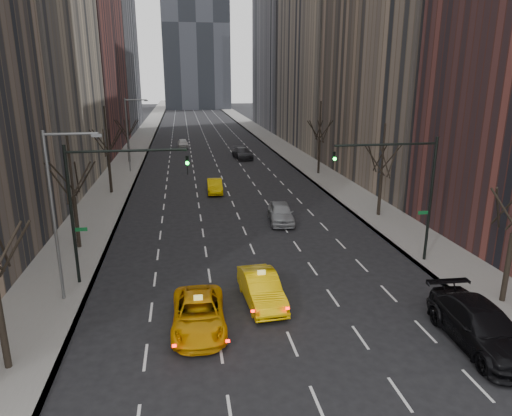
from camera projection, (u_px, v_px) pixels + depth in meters
name	position (u px, v px, depth m)	size (l,w,h in m)	color
ground	(317.00, 404.00, 16.87)	(400.00, 400.00, 0.00)	black
sidewalk_left	(139.00, 144.00, 81.38)	(4.50, 320.00, 0.15)	slate
sidewalk_right	(273.00, 141.00, 85.14)	(4.50, 320.00, 0.15)	slate
bld_left_far	(65.00, 7.00, 70.10)	(14.00, 28.00, 44.00)	brown
tree_lw_b	(74.00, 198.00, 31.08)	(3.36, 3.50, 7.82)	black
tree_lw_c	(108.00, 155.00, 46.17)	(3.36, 3.50, 8.74)	black
tree_lw_d	(128.00, 137.00, 63.38)	(3.36, 3.50, 7.36)	black
tree_rw_b	(381.00, 174.00, 38.55)	(3.36, 3.50, 7.82)	black
tree_rw_c	(319.00, 142.00, 55.54)	(3.36, 3.50, 8.74)	black
traffic_mast_left	(101.00, 192.00, 25.34)	(6.69, 0.39, 8.00)	black
traffic_mast_right	(407.00, 181.00, 28.13)	(6.69, 0.39, 8.00)	black
streetlight_near	(59.00, 200.00, 23.14)	(2.83, 0.22, 9.00)	slate
streetlight_far	(130.00, 128.00, 56.35)	(2.83, 0.22, 9.00)	slate
taxi_suv	(199.00, 314.00, 21.75)	(2.50, 5.43, 1.51)	orange
taxi_sedan	(261.00, 288.00, 24.22)	(1.74, 4.98, 1.64)	#FFC405
silver_sedan_ahead	(281.00, 213.00, 37.75)	(1.96, 4.86, 1.66)	#919498
parked_suv_black	(481.00, 326.00, 20.36)	(2.60, 6.40, 1.86)	black
far_taxi	(215.00, 186.00, 47.44)	(1.51, 4.33, 1.43)	#E6B804
far_suv_grey	(242.00, 153.00, 67.25)	(2.27, 5.58, 1.62)	#29282D
far_car_white	(183.00, 143.00, 77.86)	(1.74, 4.32, 1.47)	silver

